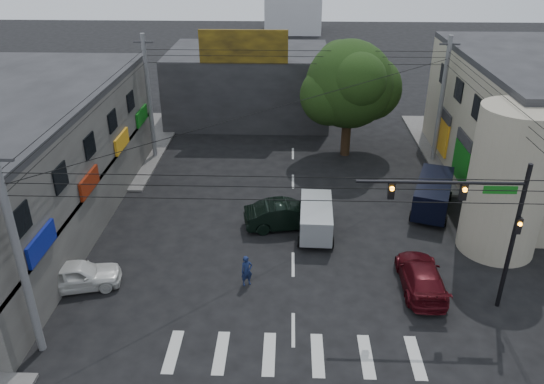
# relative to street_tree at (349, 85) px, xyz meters

# --- Properties ---
(ground) EXTENTS (160.00, 160.00, 0.00)m
(ground) POSITION_rel_street_tree_xyz_m (-4.00, -17.00, -5.47)
(ground) COLOR black
(ground) RESTS_ON ground
(sidewalk_far_left) EXTENTS (16.00, 16.00, 0.15)m
(sidewalk_far_left) POSITION_rel_street_tree_xyz_m (-22.00, 1.00, -5.40)
(sidewalk_far_left) COLOR #514F4C
(sidewalk_far_left) RESTS_ON ground
(sidewalk_far_right) EXTENTS (16.00, 16.00, 0.15)m
(sidewalk_far_right) POSITION_rel_street_tree_xyz_m (14.00, 1.00, -5.40)
(sidewalk_far_right) COLOR #514F4C
(sidewalk_far_right) RESTS_ON ground
(corner_column) EXTENTS (4.00, 4.00, 8.00)m
(corner_column) POSITION_rel_street_tree_xyz_m (7.00, -13.00, -1.47)
(corner_column) COLOR gray
(corner_column) RESTS_ON ground
(building_far) EXTENTS (14.00, 10.00, 6.00)m
(building_far) POSITION_rel_street_tree_xyz_m (-8.00, 9.00, -2.47)
(building_far) COLOR #232326
(building_far) RESTS_ON ground
(billboard) EXTENTS (7.00, 0.30, 2.60)m
(billboard) POSITION_rel_street_tree_xyz_m (-8.00, 4.10, 1.83)
(billboard) COLOR olive
(billboard) RESTS_ON building_far
(street_tree) EXTENTS (6.40, 6.40, 8.70)m
(street_tree) POSITION_rel_street_tree_xyz_m (0.00, 0.00, 0.00)
(street_tree) COLOR black
(street_tree) RESTS_ON ground
(traffic_gantry) EXTENTS (7.10, 0.35, 7.20)m
(traffic_gantry) POSITION_rel_street_tree_xyz_m (3.82, -18.00, -0.64)
(traffic_gantry) COLOR black
(traffic_gantry) RESTS_ON ground
(utility_pole_near_left) EXTENTS (0.32, 0.32, 9.20)m
(utility_pole_near_left) POSITION_rel_street_tree_xyz_m (-14.50, -21.50, -0.87)
(utility_pole_near_left) COLOR #59595B
(utility_pole_near_left) RESTS_ON ground
(utility_pole_far_left) EXTENTS (0.32, 0.32, 9.20)m
(utility_pole_far_left) POSITION_rel_street_tree_xyz_m (-14.50, -1.00, -0.87)
(utility_pole_far_left) COLOR #59595B
(utility_pole_far_left) RESTS_ON ground
(utility_pole_far_right) EXTENTS (0.32, 0.32, 9.20)m
(utility_pole_far_right) POSITION_rel_street_tree_xyz_m (6.50, -1.00, -0.87)
(utility_pole_far_right) COLOR #59595B
(utility_pole_far_right) RESTS_ON ground
(dark_sedan) EXTENTS (3.45, 5.47, 1.60)m
(dark_sedan) POSITION_rel_street_tree_xyz_m (-4.40, -11.13, -4.67)
(dark_sedan) COLOR black
(dark_sedan) RESTS_ON ground
(white_compact) EXTENTS (3.69, 5.02, 1.44)m
(white_compact) POSITION_rel_street_tree_xyz_m (-14.50, -17.32, -4.75)
(white_compact) COLOR silver
(white_compact) RESTS_ON ground
(maroon_sedan) EXTENTS (2.05, 4.80, 1.38)m
(maroon_sedan) POSITION_rel_street_tree_xyz_m (2.17, -16.79, -4.78)
(maroon_sedan) COLOR #41090F
(maroon_sedan) RESTS_ON ground
(silver_minivan) EXTENTS (4.30, 2.03, 1.80)m
(silver_minivan) POSITION_rel_street_tree_xyz_m (-2.72, -11.85, -4.57)
(silver_minivan) COLOR #9DA1A4
(silver_minivan) RESTS_ON ground
(navy_van) EXTENTS (6.25, 5.05, 2.03)m
(navy_van) POSITION_rel_street_tree_xyz_m (4.55, -8.83, -4.46)
(navy_van) COLOR black
(navy_van) RESTS_ON ground
(traffic_officer) EXTENTS (0.89, 0.84, 1.60)m
(traffic_officer) POSITION_rel_street_tree_xyz_m (-6.28, -16.79, -4.67)
(traffic_officer) COLOR #131E43
(traffic_officer) RESTS_ON ground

